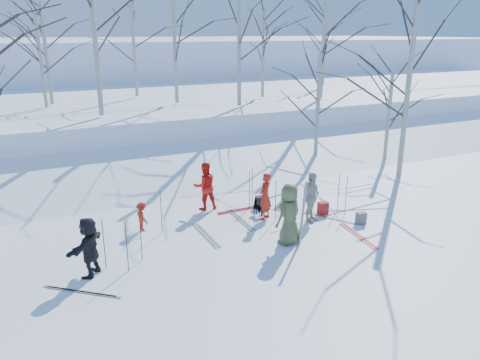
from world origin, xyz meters
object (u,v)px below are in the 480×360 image
skier_cream_east (311,197)px  skier_olive_center (289,214)px  backpack_grey (361,218)px  skier_red_seated (142,217)px  skier_grey_west (89,247)px  backpack_dark (261,202)px  dog (259,208)px  backpack_red (323,208)px  skier_redor_behind (205,186)px  skier_red_north (265,196)px

skier_cream_east → skier_olive_center: bearing=-171.4°
skier_cream_east → backpack_grey: (1.30, -0.88, -0.61)m
skier_cream_east → skier_red_seated: bearing=134.4°
skier_red_seated → backpack_grey: bearing=-121.1°
skier_grey_west → skier_cream_east: bearing=133.4°
skier_red_seated → backpack_dark: size_ratio=2.23×
dog → backpack_red: 2.11m
backpack_red → backpack_dark: (-1.53, 1.46, -0.01)m
skier_olive_center → backpack_red: (2.17, 1.37, -0.67)m
skier_grey_west → dog: size_ratio=2.57×
skier_olive_center → backpack_grey: (2.77, 0.20, -0.69)m
skier_grey_west → backpack_grey: (8.09, -0.37, -0.57)m
skier_redor_behind → skier_red_seated: skier_redor_behind is taller
skier_redor_behind → backpack_grey: 5.16m
skier_red_north → skier_redor_behind: bearing=-85.8°
backpack_red → skier_cream_east: bearing=-157.3°
skier_redor_behind → dog: skier_redor_behind is taller
skier_cream_east → skier_redor_behind: bearing=108.8°
skier_red_north → skier_grey_west: size_ratio=1.01×
skier_cream_east → backpack_red: skier_cream_east is taller
skier_red_north → backpack_grey: size_ratio=4.01×
skier_grey_west → backpack_red: skier_grey_west is taller
skier_grey_west → backpack_dark: bearing=149.8°
skier_grey_west → backpack_red: 7.55m
skier_red_seated → backpack_dark: (4.13, 0.14, -0.25)m
skier_red_seated → skier_grey_west: skier_grey_west is taller
skier_red_seated → backpack_red: 5.81m
skier_cream_east → dog: 1.77m
skier_red_north → skier_redor_behind: (-1.39, 1.65, 0.05)m
skier_red_seated → backpack_grey: 6.74m
skier_redor_behind → skier_cream_east: bearing=142.0°
skier_redor_behind → skier_grey_west: size_ratio=1.07×
skier_cream_east → backpack_dark: 2.03m
backpack_red → skier_olive_center: bearing=-147.7°
dog → backpack_grey: dog is taller
skier_red_north → dog: skier_red_north is taller
skier_redor_behind → skier_cream_east: skier_redor_behind is taller
skier_cream_east → dog: skier_cream_east is taller
skier_grey_west → skier_red_seated: bearing=178.2°
skier_olive_center → skier_red_north: size_ratio=1.15×
skier_cream_east → dog: bearing=108.8°
backpack_red → backpack_grey: bearing=-62.9°
skier_olive_center → backpack_dark: 2.98m
skier_cream_east → backpack_grey: 1.68m
skier_red_seated → skier_olive_center: bearing=-136.9°
backpack_grey → backpack_dark: (-2.13, 2.63, 0.01)m
dog → skier_redor_behind: bearing=-52.3°
skier_redor_behind → skier_cream_east: size_ratio=1.02×
skier_red_seated → backpack_grey: size_ratio=2.34×
skier_olive_center → skier_red_north: skier_olive_center is taller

